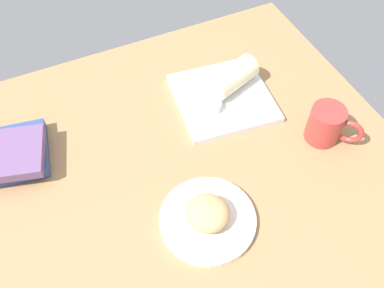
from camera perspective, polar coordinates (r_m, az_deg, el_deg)
dining_table at (r=97.15cm, az=-3.63°, el=-4.68°), size 110.00×90.00×4.00cm
round_plate at (r=88.94cm, az=2.10°, el=-10.06°), size 19.92×19.92×1.40cm
scone_pastry at (r=86.23cm, az=2.07°, el=-9.21°), size 12.41×12.36×4.61cm
square_plate at (r=108.79cm, az=4.15°, el=6.15°), size 25.58×25.58×1.60cm
sauce_cup at (r=104.29cm, az=2.66°, el=5.20°), size 4.78×4.78×2.16cm
breakfast_wrap at (r=108.55cm, az=5.48°, el=8.88°), size 14.28×10.27×6.30cm
book_stack at (r=103.90cm, az=-24.08°, el=-1.45°), size 22.22×19.85×5.53cm
coffee_mug at (r=102.49cm, az=17.58°, el=2.51°), size 10.20×10.96×9.16cm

